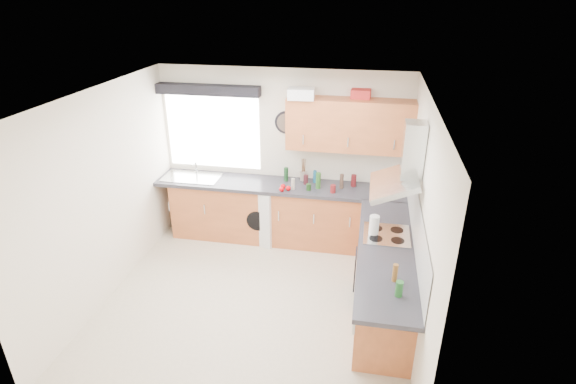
% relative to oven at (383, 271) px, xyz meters
% --- Properties ---
extents(ground_plane, '(3.60, 3.60, 0.00)m').
position_rel_oven_xyz_m(ground_plane, '(-1.50, -0.30, -0.42)').
color(ground_plane, beige).
extents(ceiling, '(3.60, 3.60, 0.02)m').
position_rel_oven_xyz_m(ceiling, '(-1.50, -0.30, 2.08)').
color(ceiling, white).
rests_on(ceiling, wall_back).
extents(wall_back, '(3.60, 0.02, 2.50)m').
position_rel_oven_xyz_m(wall_back, '(-1.50, 1.50, 0.82)').
color(wall_back, silver).
rests_on(wall_back, ground_plane).
extents(wall_front, '(3.60, 0.02, 2.50)m').
position_rel_oven_xyz_m(wall_front, '(-1.50, -2.10, 0.82)').
color(wall_front, silver).
rests_on(wall_front, ground_plane).
extents(wall_left, '(0.02, 3.60, 2.50)m').
position_rel_oven_xyz_m(wall_left, '(-3.30, -0.30, 0.82)').
color(wall_left, silver).
rests_on(wall_left, ground_plane).
extents(wall_right, '(0.02, 3.60, 2.50)m').
position_rel_oven_xyz_m(wall_right, '(0.30, -0.30, 0.82)').
color(wall_right, silver).
rests_on(wall_right, ground_plane).
extents(window, '(1.40, 0.02, 1.10)m').
position_rel_oven_xyz_m(window, '(-2.55, 1.49, 1.12)').
color(window, silver).
rests_on(window, wall_back).
extents(window_blind, '(1.50, 0.18, 0.14)m').
position_rel_oven_xyz_m(window_blind, '(-2.55, 1.40, 1.76)').
color(window_blind, black).
rests_on(window_blind, wall_back).
extents(splashback, '(0.01, 3.00, 0.54)m').
position_rel_oven_xyz_m(splashback, '(0.29, 0.00, 0.75)').
color(splashback, white).
rests_on(splashback, wall_right).
extents(base_cab_back, '(3.00, 0.58, 0.86)m').
position_rel_oven_xyz_m(base_cab_back, '(-1.60, 1.21, 0.01)').
color(base_cab_back, '#9E512B').
rests_on(base_cab_back, ground_plane).
extents(base_cab_corner, '(0.60, 0.60, 0.86)m').
position_rel_oven_xyz_m(base_cab_corner, '(0.00, 1.20, 0.01)').
color(base_cab_corner, '#9E512B').
rests_on(base_cab_corner, ground_plane).
extents(base_cab_right, '(0.58, 2.10, 0.86)m').
position_rel_oven_xyz_m(base_cab_right, '(0.01, -0.15, 0.01)').
color(base_cab_right, '#9E512B').
rests_on(base_cab_right, ground_plane).
extents(worktop_back, '(3.60, 0.62, 0.05)m').
position_rel_oven_xyz_m(worktop_back, '(-1.50, 1.20, 0.46)').
color(worktop_back, '#26262C').
rests_on(worktop_back, base_cab_back).
extents(worktop_right, '(0.62, 2.42, 0.05)m').
position_rel_oven_xyz_m(worktop_right, '(0.00, -0.30, 0.46)').
color(worktop_right, '#26262C').
rests_on(worktop_right, base_cab_right).
extents(sink, '(0.84, 0.46, 0.10)m').
position_rel_oven_xyz_m(sink, '(-2.83, 1.20, 0.52)').
color(sink, silver).
rests_on(sink, worktop_back).
extents(oven, '(0.56, 0.58, 0.85)m').
position_rel_oven_xyz_m(oven, '(0.00, 0.00, 0.00)').
color(oven, black).
rests_on(oven, ground_plane).
extents(hob_plate, '(0.52, 0.52, 0.01)m').
position_rel_oven_xyz_m(hob_plate, '(0.00, 0.00, 0.49)').
color(hob_plate, silver).
rests_on(hob_plate, worktop_right).
extents(extractor_hood, '(0.52, 0.78, 0.66)m').
position_rel_oven_xyz_m(extractor_hood, '(0.10, -0.00, 1.34)').
color(extractor_hood, silver).
rests_on(extractor_hood, wall_right).
extents(upper_cabinets, '(1.70, 0.35, 0.70)m').
position_rel_oven_xyz_m(upper_cabinets, '(-0.55, 1.32, 1.38)').
color(upper_cabinets, '#9E512B').
rests_on(upper_cabinets, wall_back).
extents(washing_machine, '(0.72, 0.70, 0.85)m').
position_rel_oven_xyz_m(washing_machine, '(-1.77, 1.22, 0.00)').
color(washing_machine, silver).
rests_on(washing_machine, ground_plane).
extents(wall_clock, '(0.33, 0.04, 0.33)m').
position_rel_oven_xyz_m(wall_clock, '(-1.45, 1.48, 1.32)').
color(wall_clock, black).
rests_on(wall_clock, wall_back).
extents(casserole, '(0.36, 0.27, 0.14)m').
position_rel_oven_xyz_m(casserole, '(-1.20, 1.22, 1.80)').
color(casserole, silver).
rests_on(casserole, upper_cabinets).
extents(storage_box, '(0.27, 0.23, 0.12)m').
position_rel_oven_xyz_m(storage_box, '(-0.43, 1.42, 1.78)').
color(storage_box, red).
rests_on(storage_box, upper_cabinets).
extents(utensil_pot, '(0.12, 0.12, 0.14)m').
position_rel_oven_xyz_m(utensil_pot, '(-1.18, 1.40, 0.55)').
color(utensil_pot, gray).
rests_on(utensil_pot, worktop_back).
extents(kitchen_roll, '(0.14, 0.14, 0.24)m').
position_rel_oven_xyz_m(kitchen_roll, '(-0.15, -0.02, 0.61)').
color(kitchen_roll, silver).
rests_on(kitchen_roll, worktop_right).
extents(tomato_cluster, '(0.16, 0.16, 0.07)m').
position_rel_oven_xyz_m(tomato_cluster, '(-1.39, 1.00, 0.52)').
color(tomato_cluster, '#C20208').
rests_on(tomato_cluster, worktop_back).
extents(jar_0, '(0.05, 0.05, 0.21)m').
position_rel_oven_xyz_m(jar_0, '(-0.61, 1.22, 0.59)').
color(jar_0, '#422E24').
rests_on(jar_0, worktop_back).
extents(jar_1, '(0.05, 0.05, 0.16)m').
position_rel_oven_xyz_m(jar_1, '(-1.27, 1.06, 0.57)').
color(jar_1, '#A39C8B').
rests_on(jar_1, worktop_back).
extents(jar_2, '(0.07, 0.07, 0.17)m').
position_rel_oven_xyz_m(jar_2, '(-0.45, 1.32, 0.57)').
color(jar_2, '#571216').
rests_on(jar_2, worktop_back).
extents(jar_3, '(0.05, 0.05, 0.12)m').
position_rel_oven_xyz_m(jar_3, '(-1.42, 1.34, 0.55)').
color(jar_3, '#153A15').
rests_on(jar_3, worktop_back).
extents(jar_4, '(0.06, 0.06, 0.21)m').
position_rel_oven_xyz_m(jar_4, '(-1.42, 1.33, 0.59)').
color(jar_4, '#143819').
rests_on(jar_4, worktop_back).
extents(jar_5, '(0.07, 0.07, 0.09)m').
position_rel_oven_xyz_m(jar_5, '(-1.05, 1.07, 0.53)').
color(jar_5, '#173513').
rests_on(jar_5, worktop_back).
extents(jar_6, '(0.07, 0.07, 0.23)m').
position_rel_oven_xyz_m(jar_6, '(-0.93, 1.16, 0.60)').
color(jar_6, '#25531D').
rests_on(jar_6, worktop_back).
extents(jar_7, '(0.05, 0.05, 0.18)m').
position_rel_oven_xyz_m(jar_7, '(-1.00, 1.35, 0.58)').
color(jar_7, '#1A597D').
rests_on(jar_7, worktop_back).
extents(jar_8, '(0.07, 0.07, 0.14)m').
position_rel_oven_xyz_m(jar_8, '(-1.12, 1.27, 0.55)').
color(jar_8, '#3F161C').
rests_on(jar_8, worktop_back).
extents(jar_9, '(0.07, 0.07, 0.11)m').
position_rel_oven_xyz_m(jar_9, '(-0.71, 1.05, 0.54)').
color(jar_9, maroon).
rests_on(jar_9, worktop_back).
extents(bottle_0, '(0.07, 0.07, 0.15)m').
position_rel_oven_xyz_m(bottle_0, '(0.09, -1.10, 0.56)').
color(bottle_0, '#1F5824').
rests_on(bottle_0, worktop_right).
extents(bottle_1, '(0.05, 0.05, 0.19)m').
position_rel_oven_xyz_m(bottle_1, '(0.06, -0.87, 0.58)').
color(bottle_1, brown).
rests_on(bottle_1, worktop_right).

